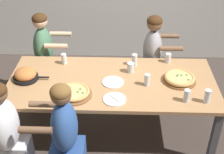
% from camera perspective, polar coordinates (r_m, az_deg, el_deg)
% --- Properties ---
extents(ground_plane, '(18.00, 18.00, 0.00)m').
position_cam_1_polar(ground_plane, '(3.84, -0.00, -9.94)').
color(ground_plane, '#423833').
rests_on(ground_plane, ground).
extents(dining_table, '(2.25, 1.01, 0.75)m').
position_cam_1_polar(dining_table, '(3.41, -0.00, -1.67)').
color(dining_table, tan).
rests_on(dining_table, ground).
extents(pizza_board_main, '(0.37, 0.37, 0.06)m').
position_cam_1_polar(pizza_board_main, '(3.17, -6.98, -2.87)').
color(pizza_board_main, brown).
rests_on(pizza_board_main, dining_table).
extents(pizza_board_second, '(0.35, 0.35, 0.07)m').
position_cam_1_polar(pizza_board_second, '(3.43, 12.26, -0.27)').
color(pizza_board_second, brown).
rests_on(pizza_board_second, dining_table).
extents(skillet_bowl, '(0.39, 0.27, 0.13)m').
position_cam_1_polar(skillet_bowl, '(3.49, -15.54, 0.33)').
color(skillet_bowl, black).
rests_on(skillet_bowl, dining_table).
extents(empty_plate_a, '(0.23, 0.23, 0.02)m').
position_cam_1_polar(empty_plate_a, '(3.34, 0.18, -0.94)').
color(empty_plate_a, white).
rests_on(empty_plate_a, dining_table).
extents(empty_plate_b, '(0.23, 0.23, 0.02)m').
position_cam_1_polar(empty_plate_b, '(3.10, 0.47, -4.08)').
color(empty_plate_b, white).
rests_on(empty_plate_b, dining_table).
extents(drinking_glass_a, '(0.06, 0.06, 0.13)m').
position_cam_1_polar(drinking_glass_a, '(3.69, -8.76, 3.30)').
color(drinking_glass_a, silver).
rests_on(drinking_glass_a, dining_table).
extents(drinking_glass_b, '(0.06, 0.06, 0.14)m').
position_cam_1_polar(drinking_glass_b, '(3.63, 4.12, 3.04)').
color(drinking_glass_b, silver).
rests_on(drinking_glass_b, dining_table).
extents(drinking_glass_c, '(0.07, 0.07, 0.11)m').
position_cam_1_polar(drinking_glass_c, '(3.74, 10.22, 3.34)').
color(drinking_glass_c, silver).
rests_on(drinking_glass_c, dining_table).
extents(drinking_glass_d, '(0.06, 0.06, 0.13)m').
position_cam_1_polar(drinking_glass_d, '(3.13, 13.50, -3.42)').
color(drinking_glass_d, silver).
rests_on(drinking_glass_d, dining_table).
extents(drinking_glass_e, '(0.08, 0.08, 0.12)m').
position_cam_1_polar(drinking_glass_e, '(3.50, 3.40, 1.64)').
color(drinking_glass_e, silver).
rests_on(drinking_glass_e, dining_table).
extents(drinking_glass_f, '(0.06, 0.06, 0.13)m').
position_cam_1_polar(drinking_glass_f, '(3.29, 6.41, -0.60)').
color(drinking_glass_f, silver).
rests_on(drinking_glass_f, dining_table).
extents(drinking_glass_g, '(0.06, 0.06, 0.14)m').
position_cam_1_polar(drinking_glass_g, '(3.17, 17.01, -3.53)').
color(drinking_glass_g, silver).
rests_on(drinking_glass_g, dining_table).
extents(diner_far_midright, '(0.51, 0.40, 1.20)m').
position_cam_1_polar(diner_far_midright, '(4.11, 7.26, 2.59)').
color(diner_far_midright, '#99999E').
rests_on(diner_far_midright, ground).
extents(diner_near_left, '(0.51, 0.40, 1.18)m').
position_cam_1_polar(diner_near_left, '(3.13, -18.37, -11.10)').
color(diner_near_left, silver).
rests_on(diner_near_left, ground).
extents(diner_near_midleft, '(0.51, 0.40, 1.19)m').
position_cam_1_polar(diner_near_midleft, '(2.99, -8.45, -11.77)').
color(diner_near_midleft, '#2D5193').
rests_on(diner_near_midleft, ground).
extents(diner_far_left, '(0.51, 0.40, 1.21)m').
position_cam_1_polar(diner_far_left, '(4.21, -12.07, 2.93)').
color(diner_far_left, '#477556').
rests_on(diner_far_left, ground).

